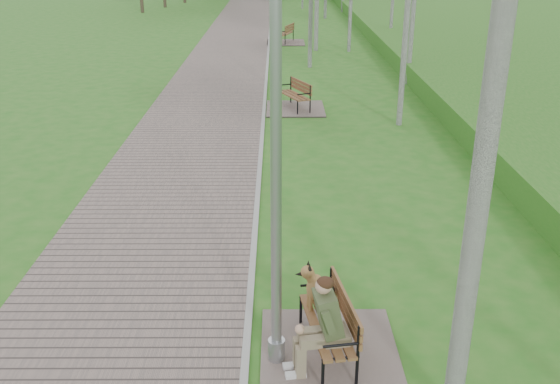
{
  "coord_description": "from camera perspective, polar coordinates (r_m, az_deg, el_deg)",
  "views": [
    {
      "loc": [
        0.4,
        -9.07,
        4.87
      ],
      "look_at": [
        0.44,
        0.25,
        1.05
      ],
      "focal_mm": 40.0,
      "sensor_mm": 36.0,
      "label": 1
    }
  ],
  "objects": [
    {
      "name": "bench_third",
      "position": [
        31.84,
        0.47,
        13.85
      ],
      "size": [
        1.85,
        2.05,
        1.14
      ],
      "color": "#6E5F59",
      "rests_on": "ground"
    },
    {
      "name": "lamp_post_second",
      "position": [
        21.56,
        -0.66,
        15.82
      ],
      "size": [
        0.2,
        0.2,
        5.25
      ],
      "color": "gray",
      "rests_on": "ground"
    },
    {
      "name": "embankment",
      "position": [
        31.68,
        21.71,
        11.89
      ],
      "size": [
        14.0,
        70.0,
        1.6
      ],
      "primitive_type": "cube",
      "color": "#4D7E2D",
      "rests_on": "ground"
    },
    {
      "name": "bench_main",
      "position": [
        7.86,
        3.98,
        -12.29
      ],
      "size": [
        1.72,
        1.92,
        1.5
      ],
      "color": "#6E5F59",
      "rests_on": "ground"
    },
    {
      "name": "bench_second",
      "position": [
        19.15,
        1.31,
        8.14
      ],
      "size": [
        1.76,
        1.95,
        1.08
      ],
      "color": "#6E5F59",
      "rests_on": "ground"
    },
    {
      "name": "ground",
      "position": [
        10.3,
        -2.47,
        -5.96
      ],
      "size": [
        120.0,
        120.0,
        0.0
      ],
      "primitive_type": "plane",
      "color": "#276C1B",
      "rests_on": "ground"
    },
    {
      "name": "lamp_post_near",
      "position": [
        6.77,
        -0.36,
        2.12
      ],
      "size": [
        0.21,
        0.21,
        5.43
      ],
      "color": "gray",
      "rests_on": "ground"
    },
    {
      "name": "kerb",
      "position": [
        30.96,
        -1.03,
        13.25
      ],
      "size": [
        0.1,
        67.0,
        0.05
      ],
      "primitive_type": "cube",
      "color": "#999993",
      "rests_on": "ground"
    },
    {
      "name": "walkway",
      "position": [
        31.03,
        -4.35,
        13.21
      ],
      "size": [
        3.5,
        67.0,
        0.04
      ],
      "primitive_type": "cube",
      "color": "#6E5F59",
      "rests_on": "ground"
    }
  ]
}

